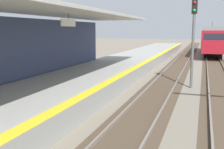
{
  "coord_description": "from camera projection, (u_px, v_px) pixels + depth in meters",
  "views": [
    {
      "loc": [
        4.19,
        0.3,
        3.46
      ],
      "look_at": [
        1.54,
        8.2,
        2.1
      ],
      "focal_mm": 43.8,
      "sensor_mm": 36.0,
      "label": 1
    }
  ],
  "objects": [
    {
      "name": "station_platform",
      "position": [
        91.0,
        78.0,
        17.28
      ],
      "size": [
        5.0,
        80.0,
        0.91
      ],
      "color": "#999993",
      "rests_on": "ground"
    },
    {
      "name": "track_pair_nearest_platform",
      "position": [
        169.0,
        78.0,
        19.7
      ],
      "size": [
        2.34,
        120.0,
        0.16
      ],
      "color": "#4C3D2D",
      "rests_on": "ground"
    },
    {
      "name": "approaching_train",
      "position": [
        212.0,
        39.0,
        39.36
      ],
      "size": [
        2.93,
        19.6,
        4.76
      ],
      "color": "maroon",
      "rests_on": "ground"
    },
    {
      "name": "rail_signal_post",
      "position": [
        193.0,
        35.0,
        16.01
      ],
      "size": [
        0.32,
        0.34,
        5.2
      ],
      "color": "#4C4C4C",
      "rests_on": "ground"
    },
    {
      "name": "station_building_with_canopy",
      "position": [
        7.0,
        48.0,
        12.4
      ],
      "size": [
        4.85,
        24.0,
        4.43
      ],
      "color": "#4C4C4C",
      "rests_on": "ground"
    },
    {
      "name": "track_pair_middle",
      "position": [
        219.0,
        81.0,
        18.63
      ],
      "size": [
        2.34,
        120.0,
        0.16
      ],
      "color": "#4C3D2D",
      "rests_on": "ground"
    }
  ]
}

